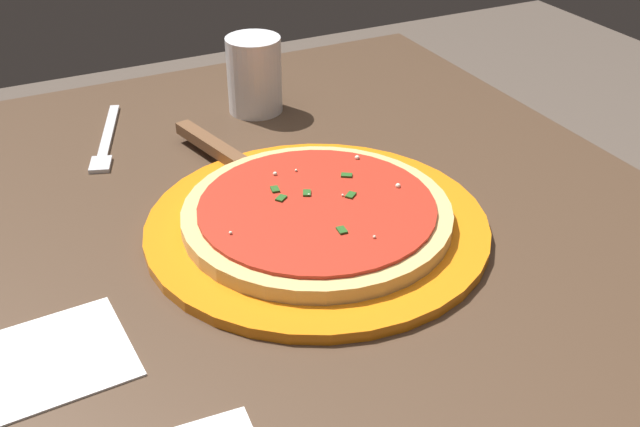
# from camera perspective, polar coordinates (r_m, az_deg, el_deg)

# --- Properties ---
(restaurant_table) EXTENTS (1.03, 0.80, 0.74)m
(restaurant_table) POSITION_cam_1_polar(r_m,az_deg,el_deg) (0.86, 0.44, -9.70)
(restaurant_table) COLOR black
(restaurant_table) RESTS_ON ground_plane
(serving_plate) EXTENTS (0.35, 0.35, 0.01)m
(serving_plate) POSITION_cam_1_polar(r_m,az_deg,el_deg) (0.79, -0.00, -0.87)
(serving_plate) COLOR orange
(serving_plate) RESTS_ON restaurant_table
(pizza) EXTENTS (0.28, 0.28, 0.02)m
(pizza) POSITION_cam_1_polar(r_m,az_deg,el_deg) (0.78, 0.00, 0.08)
(pizza) COLOR #DBB26B
(pizza) RESTS_ON serving_plate
(pizza_server) EXTENTS (0.22, 0.09, 0.01)m
(pizza_server) POSITION_cam_1_polar(r_m,az_deg,el_deg) (0.90, -6.80, 4.15)
(pizza_server) COLOR silver
(pizza_server) RESTS_ON serving_plate
(cup_tall_drink) EXTENTS (0.07, 0.07, 0.10)m
(cup_tall_drink) POSITION_cam_1_polar(r_m,az_deg,el_deg) (1.04, -4.91, 10.26)
(cup_tall_drink) COLOR silver
(cup_tall_drink) RESTS_ON restaurant_table
(napkin_loose_left) EXTENTS (0.12, 0.15, 0.00)m
(napkin_loose_left) POSITION_cam_1_polar(r_m,az_deg,el_deg) (0.68, -20.23, -10.39)
(napkin_loose_left) COLOR white
(napkin_loose_left) RESTS_ON restaurant_table
(fork) EXTENTS (0.18, 0.08, 0.00)m
(fork) POSITION_cam_1_polar(r_m,az_deg,el_deg) (1.00, -15.63, 5.23)
(fork) COLOR silver
(fork) RESTS_ON restaurant_table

